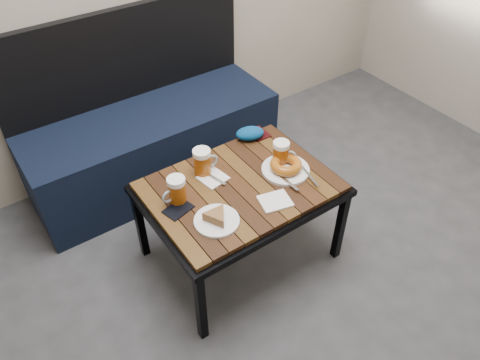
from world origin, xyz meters
TOP-DOWN VIEW (x-y plane):
  - bench at (0.02, 1.76)m, footprint 1.40×0.50m
  - cafe_table at (0.08, 0.97)m, footprint 0.84×0.62m
  - beer_mug_left at (-0.20, 1.03)m, footprint 0.11×0.08m
  - beer_mug_centre at (-0.01, 1.13)m, footprint 0.12×0.08m
  - beer_mug_right at (0.32, 0.98)m, footprint 0.11×0.11m
  - plate_pie at (-0.13, 0.83)m, footprint 0.19×0.19m
  - plate_bagel at (0.30, 0.92)m, footprint 0.22×0.29m
  - napkin_left at (0.00, 1.07)m, footprint 0.13×0.15m
  - napkin_right at (0.14, 0.79)m, footprint 0.15×0.14m
  - passport_navy at (-0.22, 0.99)m, footprint 0.13×0.11m
  - passport_burgundy at (0.37, 1.23)m, footprint 0.08×0.11m
  - knit_pouch at (0.31, 1.22)m, footprint 0.16×0.14m

SIDE VIEW (x-z plane):
  - bench at x=0.02m, z-range -0.20..0.75m
  - cafe_table at x=0.08m, z-range 0.19..0.66m
  - passport_burgundy at x=0.37m, z-range 0.47..0.48m
  - passport_navy at x=-0.22m, z-range 0.47..0.48m
  - napkin_right at x=0.14m, z-range 0.47..0.48m
  - napkin_left at x=0.00m, z-range 0.47..0.48m
  - plate_pie at x=-0.13m, z-range 0.47..0.52m
  - plate_bagel at x=0.30m, z-range 0.47..0.53m
  - knit_pouch at x=0.31m, z-range 0.47..0.53m
  - beer_mug_right at x=0.32m, z-range 0.47..0.59m
  - beer_mug_left at x=-0.20m, z-range 0.47..0.60m
  - beer_mug_centre at x=-0.01m, z-range 0.47..0.60m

